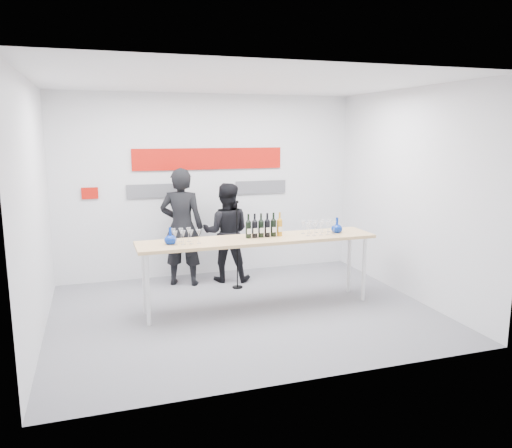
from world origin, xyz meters
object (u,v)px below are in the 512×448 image
object	(u,v)px
presenter_right	(226,232)
mic_stand	(237,262)
presenter_left	(182,227)
tasting_table	(258,243)

from	to	relation	value
presenter_right	mic_stand	world-z (taller)	presenter_right
presenter_left	tasting_table	bearing A→B (deg)	142.60
mic_stand	presenter_left	bearing A→B (deg)	147.97
presenter_right	tasting_table	bearing A→B (deg)	112.53
tasting_table	presenter_right	size ratio (longest dim) A/B	2.05
tasting_table	presenter_right	bearing A→B (deg)	93.75
tasting_table	mic_stand	distance (m)	1.03
tasting_table	presenter_right	xyz separation A→B (m)	(-0.10, 1.35, -0.11)
presenter_left	presenter_right	bearing A→B (deg)	-158.33
presenter_right	mic_stand	distance (m)	0.59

